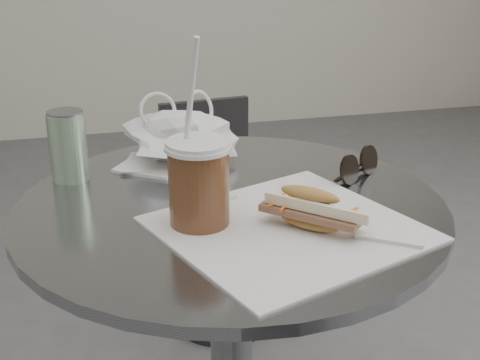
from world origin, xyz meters
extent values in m
cylinder|color=slate|center=(0.00, 0.20, 0.73)|extent=(0.76, 0.76, 0.02)
cylinder|color=#2E2E30|center=(0.15, 0.94, 0.01)|extent=(0.32, 0.32, 0.02)
cylinder|color=#2E2E30|center=(0.15, 0.94, 0.21)|extent=(0.06, 0.06, 0.42)
cylinder|color=#2E2E30|center=(0.15, 0.94, 0.42)|extent=(0.36, 0.36, 0.02)
cube|color=#2E2E30|center=(0.13, 1.11, 0.56)|extent=(0.28, 0.05, 0.25)
cube|color=white|center=(0.07, 0.08, 0.74)|extent=(0.48, 0.47, 0.00)
ellipsoid|color=#AF7542|center=(0.10, 0.06, 0.75)|extent=(0.19, 0.19, 0.02)
cube|color=brown|center=(0.10, 0.06, 0.77)|extent=(0.15, 0.15, 0.01)
ellipsoid|color=#AF7542|center=(0.10, 0.07, 0.79)|extent=(0.20, 0.19, 0.04)
cylinder|color=brown|center=(-0.07, 0.13, 0.81)|extent=(0.10, 0.10, 0.13)
cylinder|color=white|center=(-0.07, 0.13, 0.88)|extent=(0.11, 0.11, 0.01)
cylinder|color=white|center=(-0.08, 0.14, 0.93)|extent=(0.03, 0.07, 0.25)
cylinder|color=black|center=(0.24, 0.24, 0.77)|extent=(0.06, 0.05, 0.06)
cylinder|color=black|center=(0.30, 0.28, 0.77)|extent=(0.06, 0.05, 0.06)
cube|color=black|center=(0.27, 0.26, 0.76)|extent=(0.02, 0.02, 0.01)
cube|color=white|center=(-0.11, 0.42, 0.74)|extent=(0.17, 0.17, 0.01)
cube|color=white|center=(-0.11, 0.42, 0.75)|extent=(0.14, 0.14, 0.00)
cylinder|color=#528D5B|center=(-0.27, 0.39, 0.81)|extent=(0.07, 0.07, 0.13)
cylinder|color=slate|center=(-0.27, 0.39, 0.87)|extent=(0.07, 0.07, 0.00)
camera|label=1|loc=(-0.24, -0.85, 1.22)|focal=50.00mm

